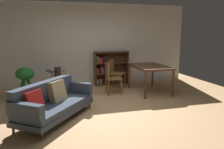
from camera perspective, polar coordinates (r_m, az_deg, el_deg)
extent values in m
plane|color=tan|center=(5.12, -0.11, -8.93)|extent=(8.16, 8.16, 0.00)
cube|color=silver|center=(7.47, -5.63, 7.77)|extent=(6.80, 0.10, 2.70)
cylinder|color=#56351E|center=(5.20, -5.89, -7.92)|extent=(0.04, 0.04, 0.13)
cylinder|color=#56351E|center=(3.89, -17.78, -14.94)|extent=(0.04, 0.04, 0.13)
cylinder|color=#56351E|center=(5.49, -11.59, -7.06)|extent=(0.04, 0.04, 0.13)
cylinder|color=#56351E|center=(4.28, -24.28, -12.99)|extent=(0.04, 0.04, 0.13)
cube|color=#384251|center=(4.64, -14.18, -9.02)|extent=(1.69, 1.91, 0.10)
cube|color=#384251|center=(4.61, -14.24, -7.84)|extent=(1.63, 1.84, 0.10)
cube|color=#384251|center=(4.69, -17.11, -4.32)|extent=(1.21, 1.52, 0.42)
cube|color=#384251|center=(5.24, -8.89, -3.37)|extent=(0.64, 0.53, 0.26)
cube|color=#384251|center=(3.93, -21.68, -8.76)|extent=(0.64, 0.53, 0.26)
cube|color=red|center=(4.24, -19.72, -6.63)|extent=(0.40, 0.44, 0.40)
cube|color=tan|center=(4.74, -14.14, -4.25)|extent=(0.45, 0.49, 0.45)
cube|color=olive|center=(6.84, -13.76, -1.58)|extent=(0.41, 0.04, 0.61)
cube|color=olive|center=(5.73, -13.39, -3.90)|extent=(0.41, 0.04, 0.61)
cube|color=olive|center=(6.29, -13.58, -2.75)|extent=(0.41, 1.14, 0.04)
cube|color=olive|center=(6.23, -13.70, -0.09)|extent=(0.41, 1.18, 0.04)
cube|color=olive|center=(6.36, -13.48, -5.13)|extent=(0.41, 1.14, 0.04)
cube|color=silver|center=(6.42, -14.01, 0.46)|extent=(0.28, 0.37, 0.02)
cube|color=black|center=(6.46, -15.81, 0.81)|extent=(0.26, 0.35, 0.08)
cylinder|color=#2D2823|center=(5.91, -13.95, 0.71)|extent=(0.17, 0.17, 0.24)
cylinder|color=slate|center=(5.90, -13.97, 1.17)|extent=(0.09, 0.09, 0.01)
cylinder|color=brown|center=(6.20, -21.32, -5.07)|extent=(0.33, 0.33, 0.23)
cylinder|color=#287A33|center=(6.13, -20.67, -1.97)|extent=(0.21, 0.06, 0.46)
cylinder|color=#287A33|center=(6.18, -20.79, -2.22)|extent=(0.18, 0.16, 0.40)
cylinder|color=#287A33|center=(6.21, -21.83, -1.53)|extent=(0.12, 0.21, 0.54)
cylinder|color=#287A33|center=(6.16, -22.28, -1.84)|extent=(0.21, 0.10, 0.50)
cylinder|color=#287A33|center=(6.13, -21.97, -2.36)|extent=(0.14, 0.07, 0.40)
cylinder|color=#287A33|center=(6.05, -21.86, -1.80)|extent=(0.10, 0.20, 0.55)
cylinder|color=#287A33|center=(6.00, -20.70, -1.69)|extent=(0.25, 0.27, 0.59)
ellipsoid|color=#287A33|center=(6.08, -21.69, 0.19)|extent=(0.47, 0.47, 0.33)
cylinder|color=#56351E|center=(7.01, 4.44, -0.48)|extent=(0.06, 0.06, 0.74)
cylinder|color=#56351E|center=(5.86, 8.65, -2.78)|extent=(0.06, 0.06, 0.74)
cylinder|color=#56351E|center=(7.32, 10.50, -0.15)|extent=(0.06, 0.06, 0.74)
cylinder|color=#56351E|center=(6.23, 15.58, -2.24)|extent=(0.06, 0.06, 0.74)
cube|color=#56351E|center=(6.52, 9.79, 2.07)|extent=(0.92, 1.37, 0.05)
cylinder|color=brown|center=(7.00, 3.35, -1.61)|extent=(0.04, 0.04, 0.47)
cylinder|color=brown|center=(6.63, 2.34, -2.28)|extent=(0.04, 0.04, 0.47)
cylinder|color=brown|center=(7.12, 0.40, -1.38)|extent=(0.04, 0.04, 0.47)
cylinder|color=brown|center=(6.76, -0.76, -2.02)|extent=(0.04, 0.04, 0.47)
cube|color=brown|center=(6.83, 1.34, 0.27)|extent=(0.59, 0.59, 0.04)
cube|color=brown|center=(6.85, -0.16, 2.22)|extent=(0.26, 0.33, 0.41)
cylinder|color=brown|center=(6.51, 1.72, -2.68)|extent=(0.04, 0.04, 0.44)
cylinder|color=brown|center=(6.18, 2.51, -3.39)|extent=(0.04, 0.04, 0.44)
cylinder|color=brown|center=(6.43, -1.55, -2.84)|extent=(0.04, 0.04, 0.44)
cylinder|color=brown|center=(6.10, -0.94, -3.58)|extent=(0.04, 0.04, 0.44)
cube|color=brown|center=(6.25, 0.44, -0.99)|extent=(0.43, 0.40, 0.04)
cube|color=brown|center=(6.17, -1.27, 1.07)|extent=(0.05, 0.35, 0.43)
cube|color=#56351E|center=(7.35, -4.46, 1.56)|extent=(0.04, 0.32, 1.12)
cube|color=#56351E|center=(7.65, 3.89, 1.91)|extent=(0.04, 0.32, 1.12)
cube|color=#56351E|center=(7.42, -0.21, 5.89)|extent=(1.17, 0.32, 0.04)
cube|color=#56351E|center=(7.58, -0.20, -2.31)|extent=(1.17, 0.32, 0.04)
cube|color=#56351E|center=(7.62, -0.48, 1.90)|extent=(1.13, 0.04, 1.12)
cube|color=#56351E|center=(7.51, -0.20, 0.39)|extent=(1.13, 0.31, 0.04)
cube|color=#56351E|center=(7.46, -0.20, 3.10)|extent=(1.13, 0.31, 0.04)
cube|color=gold|center=(7.42, -3.95, -1.84)|extent=(0.03, 0.22, 0.16)
cube|color=#2D5199|center=(7.43, -3.62, -1.79)|extent=(0.04, 0.23, 0.17)
cube|color=#993884|center=(7.45, -3.29, -1.79)|extent=(0.04, 0.26, 0.16)
cube|color=orange|center=(7.45, -2.95, -1.71)|extent=(0.04, 0.23, 0.18)
cube|color=red|center=(7.36, -3.91, 0.96)|extent=(0.05, 0.22, 0.17)
cube|color=black|center=(7.37, -3.37, 1.10)|extent=(0.07, 0.23, 0.20)
cube|color=red|center=(7.39, -2.89, 1.26)|extent=(0.05, 0.26, 0.23)
cube|color=#2D5199|center=(7.40, -2.41, 1.00)|extent=(0.07, 0.22, 0.16)
cube|color=#337F47|center=(7.30, -3.94, 3.90)|extent=(0.06, 0.22, 0.21)
cube|color=red|center=(7.33, -3.43, 3.85)|extent=(0.07, 0.26, 0.19)
cube|color=red|center=(7.34, -2.91, 3.70)|extent=(0.05, 0.26, 0.15)
cube|color=black|center=(7.35, -2.45, 3.96)|extent=(0.06, 0.26, 0.21)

